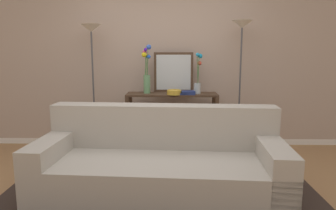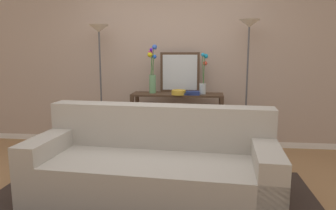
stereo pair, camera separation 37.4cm
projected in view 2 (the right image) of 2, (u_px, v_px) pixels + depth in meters
name	position (u px, v px, depth m)	size (l,w,h in m)	color
ground_plane	(149.00, 197.00, 3.18)	(16.00, 16.00, 0.02)	#9E754C
back_wall	(170.00, 50.00, 4.80)	(12.00, 0.15, 2.93)	white
area_rug	(151.00, 202.00, 3.05)	(3.23, 1.85, 0.01)	#332823
couch	(154.00, 166.00, 3.17)	(2.44, 1.14, 0.88)	#ADA89E
console_table	(177.00, 112.00, 4.51)	(1.29, 0.39, 0.86)	#473323
floor_lamp_left	(100.00, 53.00, 4.53)	(0.28, 0.28, 1.81)	#4C4C51
floor_lamp_right	(248.00, 50.00, 4.28)	(0.28, 0.28, 1.86)	#4C4C51
wall_mirror	(180.00, 72.00, 4.57)	(0.57, 0.02, 0.58)	#473323
vase_tall_flowers	(152.00, 73.00, 4.48)	(0.14, 0.11, 0.68)	#669E6B
vase_short_flowers	(203.00, 79.00, 4.37)	(0.11, 0.11, 0.57)	silver
fruit_bowl	(179.00, 92.00, 4.34)	(0.20, 0.20, 0.07)	gold
book_stack	(192.00, 93.00, 4.32)	(0.21, 0.15, 0.05)	navy
book_row_under_console	(156.00, 147.00, 4.64)	(0.42, 0.17, 0.11)	#6B3360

